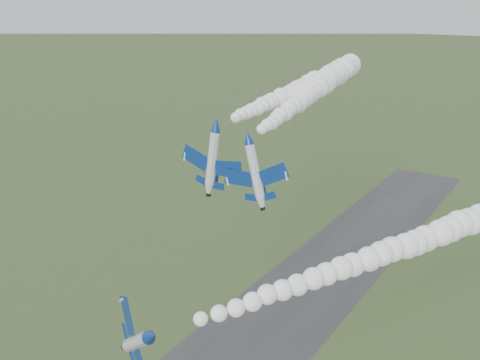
# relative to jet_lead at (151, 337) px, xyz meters

# --- Properties ---
(runway) EXTENTS (24.00, 260.00, 0.04)m
(runway) POSITION_rel_jet_lead_xyz_m (-10.87, 37.86, -28.76)
(runway) COLOR #313134
(runway) RESTS_ON ground
(jet_lead) EXTENTS (8.22, 13.76, 9.52)m
(jet_lead) POSITION_rel_jet_lead_xyz_m (0.00, 0.00, 0.00)
(jet_lead) COLOR silver
(smoke_trail_jet_lead) EXTENTS (35.38, 69.44, 5.23)m
(smoke_trail_jet_lead) POSITION_rel_jet_lead_xyz_m (18.34, 36.39, 1.90)
(smoke_trail_jet_lead) COLOR white
(jet_pair_left) EXTENTS (11.34, 13.70, 3.57)m
(jet_pair_left) POSITION_rel_jet_lead_xyz_m (-12.01, 29.53, 17.37)
(jet_pair_left) COLOR silver
(smoke_trail_jet_pair_left) EXTENTS (9.02, 60.02, 5.29)m
(smoke_trail_jet_pair_left) POSITION_rel_jet_lead_xyz_m (-14.67, 62.77, 18.27)
(smoke_trail_jet_pair_left) COLOR white
(jet_pair_right) EXTENTS (10.84, 13.12, 3.84)m
(jet_pair_right) POSITION_rel_jet_lead_xyz_m (-6.21, 29.83, 16.10)
(jet_pair_right) COLOR silver
(smoke_trail_jet_pair_right) EXTENTS (16.02, 63.34, 5.44)m
(smoke_trail_jet_pair_right) POSITION_rel_jet_lead_xyz_m (-11.31, 64.24, 18.27)
(smoke_trail_jet_pair_right) COLOR white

